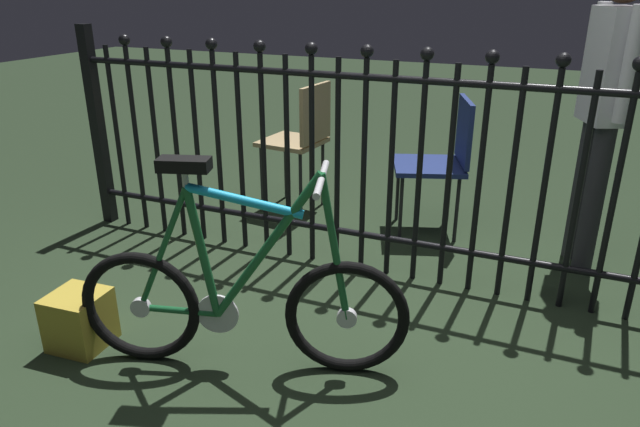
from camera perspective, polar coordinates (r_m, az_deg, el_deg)
The scene contains 7 objects.
ground_plane at distance 2.68m, azimuth 0.85°, elevation -13.29°, with size 20.00×20.00×0.00m, color #23321F.
iron_fence at distance 3.12m, azimuth 5.36°, elevation 5.37°, with size 4.03×0.07×1.30m.
bicycle at distance 2.45m, azimuth -7.77°, elevation -8.41°, with size 1.34×0.53×0.92m.
chair_tan at distance 4.07m, azimuth -1.79°, elevation 7.83°, with size 0.44×0.43×0.91m.
chair_navy at distance 3.78m, azimuth 12.01°, elevation 5.71°, with size 0.55×0.55×0.88m.
person_visitor at distance 3.49m, azimuth 26.32°, elevation 10.66°, with size 0.28×0.45×1.67m.
display_crate at distance 2.87m, azimuth -22.55°, elevation -9.62°, with size 0.24×0.24×0.26m, color #B29933.
Camera 1 is at (0.83, -2.03, 1.54)m, focal length 32.57 mm.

